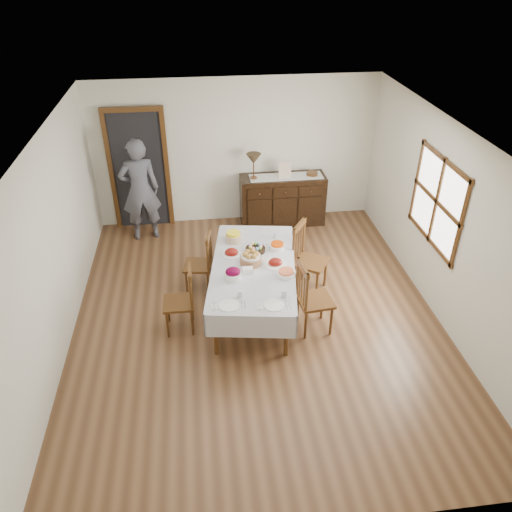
{
  "coord_description": "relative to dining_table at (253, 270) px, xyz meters",
  "views": [
    {
      "loc": [
        -0.69,
        -5.4,
        4.46
      ],
      "look_at": [
        0.0,
        0.1,
        0.95
      ],
      "focal_mm": 35.0,
      "sensor_mm": 36.0,
      "label": 1
    }
  ],
  "objects": [
    {
      "name": "setting_left",
      "position": [
        -0.35,
        -0.8,
        0.11
      ],
      "size": [
        0.44,
        0.31,
        0.1
      ],
      "color": "white",
      "rests_on": "dining_table"
    },
    {
      "name": "setting_right",
      "position": [
        0.18,
        -0.86,
        0.11
      ],
      "size": [
        0.44,
        0.31,
        0.1
      ],
      "color": "white",
      "rests_on": "dining_table"
    },
    {
      "name": "runner",
      "position": [
        0.89,
        2.51,
        0.26
      ],
      "size": [
        1.3,
        0.35,
        0.01
      ],
      "color": "silver",
      "rests_on": "sideboard"
    },
    {
      "name": "butter_dish",
      "position": [
        -0.1,
        -0.17,
        0.13
      ],
      "size": [
        0.15,
        0.11,
        0.07
      ],
      "color": "white",
      "rests_on": "dining_table"
    },
    {
      "name": "ham_platter_b",
      "position": [
        0.29,
        -0.04,
        0.12
      ],
      "size": [
        0.31,
        0.31,
        0.11
      ],
      "color": "white",
      "rests_on": "dining_table"
    },
    {
      "name": "casserole_dish",
      "position": [
        0.39,
        -0.31,
        0.13
      ],
      "size": [
        0.25,
        0.25,
        0.08
      ],
      "color": "white",
      "rests_on": "dining_table"
    },
    {
      "name": "person",
      "position": [
        -1.65,
        2.28,
        0.3
      ],
      "size": [
        0.66,
        0.49,
        1.93
      ],
      "primitive_type": "imported",
      "rotation": [
        0.0,
        0.0,
        3.32
      ],
      "color": "#4F515B",
      "rests_on": "ground"
    },
    {
      "name": "picture_frame",
      "position": [
        0.85,
        2.47,
        0.39
      ],
      "size": [
        0.22,
        0.08,
        0.28
      ],
      "color": "beige",
      "rests_on": "sideboard"
    },
    {
      "name": "glass_far_b",
      "position": [
        0.41,
        0.67,
        0.14
      ],
      "size": [
        0.06,
        0.06,
        0.09
      ],
      "color": "silver",
      "rests_on": "dining_table"
    },
    {
      "name": "chair_left_near",
      "position": [
        -0.98,
        -0.29,
        -0.18
      ],
      "size": [
        0.4,
        0.4,
        0.96
      ],
      "rotation": [
        0.0,
        0.0,
        -1.57
      ],
      "color": "#4D2E13",
      "rests_on": "ground"
    },
    {
      "name": "bread_basket",
      "position": [
        -0.03,
        0.04,
        0.17
      ],
      "size": [
        0.3,
        0.3,
        0.19
      ],
      "color": "#976542",
      "rests_on": "dining_table"
    },
    {
      "name": "table_lamp",
      "position": [
        0.31,
        2.5,
        0.61
      ],
      "size": [
        0.26,
        0.26,
        0.46
      ],
      "color": "brown",
      "rests_on": "sideboard"
    },
    {
      "name": "chair_right_far",
      "position": [
        0.84,
        0.4,
        -0.11
      ],
      "size": [
        0.62,
        0.62,
        1.08
      ],
      "rotation": [
        0.0,
        0.0,
        0.99
      ],
      "color": "#4D2E13",
      "rests_on": "ground"
    },
    {
      "name": "chair_left_far",
      "position": [
        -0.7,
        0.58,
        -0.18
      ],
      "size": [
        0.45,
        0.45,
        0.95
      ],
      "rotation": [
        0.0,
        0.0,
        -1.74
      ],
      "color": "#4D2E13",
      "rests_on": "ground"
    },
    {
      "name": "dining_table",
      "position": [
        0.0,
        0.0,
        0.0
      ],
      "size": [
        1.44,
        2.33,
        0.75
      ],
      "rotation": [
        0.0,
        0.0,
        -0.15
      ],
      "color": "silver",
      "rests_on": "ground"
    },
    {
      "name": "chair_right_near",
      "position": [
        0.7,
        -0.52,
        -0.13
      ],
      "size": [
        0.48,
        0.48,
        1.05
      ],
      "rotation": [
        0.0,
        0.0,
        1.68
      ],
      "color": "#4D2E13",
      "rests_on": "ground"
    },
    {
      "name": "sideboard",
      "position": [
        0.84,
        2.53,
        -0.2
      ],
      "size": [
        1.52,
        0.55,
        0.91
      ],
      "color": "black",
      "rests_on": "ground"
    },
    {
      "name": "pineapple_bowl",
      "position": [
        -0.21,
        0.66,
        0.16
      ],
      "size": [
        0.24,
        0.24,
        0.15
      ],
      "color": "#D4AF8A",
      "rests_on": "dining_table"
    },
    {
      "name": "carrot_bowl",
      "position": [
        0.39,
        0.37,
        0.13
      ],
      "size": [
        0.24,
        0.24,
        0.09
      ],
      "color": "white",
      "rests_on": "dining_table"
    },
    {
      "name": "ground",
      "position": [
        0.02,
        -0.19,
        -0.66
      ],
      "size": [
        6.0,
        6.0,
        0.0
      ],
      "primitive_type": "plane",
      "color": "brown"
    },
    {
      "name": "glass_far_a",
      "position": [
        -0.09,
        0.77,
        0.15
      ],
      "size": [
        0.06,
        0.06,
        0.11
      ],
      "color": "silver",
      "rests_on": "dining_table"
    },
    {
      "name": "ham_platter_a",
      "position": [
        -0.27,
        0.3,
        0.12
      ],
      "size": [
        0.28,
        0.28,
        0.11
      ],
      "color": "white",
      "rests_on": "dining_table"
    },
    {
      "name": "egg_basket",
      "position": [
        0.07,
        0.34,
        0.13
      ],
      "size": [
        0.28,
        0.28,
        0.11
      ],
      "color": "black",
      "rests_on": "dining_table"
    },
    {
      "name": "beet_bowl",
      "position": [
        -0.3,
        -0.29,
        0.16
      ],
      "size": [
        0.23,
        0.23,
        0.16
      ],
      "color": "white",
      "rests_on": "dining_table"
    },
    {
      "name": "room_shell",
      "position": [
        -0.12,
        0.23,
        0.98
      ],
      "size": [
        5.02,
        6.02,
        2.65
      ],
      "color": "silver",
      "rests_on": "ground"
    },
    {
      "name": "deco_bowl",
      "position": [
        1.36,
        2.51,
        0.28
      ],
      "size": [
        0.2,
        0.2,
        0.06
      ],
      "color": "#4D2E13",
      "rests_on": "sideboard"
    }
  ]
}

